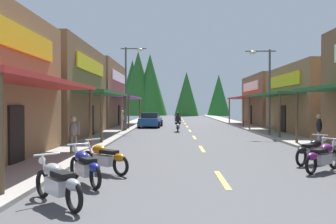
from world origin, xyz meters
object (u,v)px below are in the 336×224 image
object	(u,v)px
pedestrian_waiting	(319,129)
motorcycle_parked_left_2	(104,158)
motorcycle_parked_right_2	(323,156)
pedestrian_by_shop	(123,119)
pedestrian_browsing	(74,133)
streetlamp_right	(265,80)
motorcycle_parked_left_1	(85,166)
parked_car_curbside	(151,120)
motorcycle_parked_left_0	(58,182)
streetlamp_left	(129,78)
motorcycle_parked_right_3	(312,151)
rider_cruising_lead	(178,123)

from	to	relation	value
pedestrian_waiting	motorcycle_parked_left_2	bearing A→B (deg)	48.31
motorcycle_parked_right_2	pedestrian_by_shop	bearing A→B (deg)	78.47
pedestrian_browsing	streetlamp_right	bearing A→B (deg)	86.06
streetlamp_right	pedestrian_by_shop	distance (m)	11.16
streetlamp_right	pedestrian_waiting	bearing A→B (deg)	-86.01
motorcycle_parked_left_1	pedestrian_browsing	xyz separation A→B (m)	(-1.79, 5.07, 0.46)
streetlamp_right	parked_car_curbside	size ratio (longest dim) A/B	1.34
motorcycle_parked_right_2	pedestrian_browsing	size ratio (longest dim) A/B	1.03
motorcycle_parked_left_0	pedestrian_by_shop	distance (m)	19.63
streetlamp_left	motorcycle_parked_right_3	xyz separation A→B (m)	(8.46, -14.85, -3.83)
pedestrian_browsing	rider_cruising_lead	bearing A→B (deg)	115.65
motorcycle_parked_right_2	parked_car_curbside	world-z (taller)	parked_car_curbside
streetlamp_right	motorcycle_parked_right_2	bearing A→B (deg)	-96.89
streetlamp_left	streetlamp_right	world-z (taller)	streetlamp_left
streetlamp_left	motorcycle_parked_left_2	xyz separation A→B (m)	(1.35, -16.58, -3.83)
motorcycle_parked_left_2	pedestrian_browsing	size ratio (longest dim) A/B	1.08
motorcycle_parked_left_1	pedestrian_by_shop	xyz separation A→B (m)	(-1.63, 17.66, 0.51)
motorcycle_parked_right_2	pedestrian_browsing	distance (m)	9.47
rider_cruising_lead	pedestrian_by_shop	distance (m)	4.39
motorcycle_parked_left_0	streetlamp_left	bearing A→B (deg)	-40.52
motorcycle_parked_right_2	parked_car_curbside	xyz separation A→B (m)	(-6.90, 21.86, 0.20)
pedestrian_browsing	parked_car_curbside	world-z (taller)	pedestrian_browsing
pedestrian_browsing	parked_car_curbside	size ratio (longest dim) A/B	0.37
motorcycle_parked_right_2	motorcycle_parked_left_2	distance (m)	6.87
motorcycle_parked_left_1	pedestrian_browsing	size ratio (longest dim) A/B	1.10
streetlamp_right	pedestrian_browsing	world-z (taller)	streetlamp_right
motorcycle_parked_right_2	rider_cruising_lead	bearing A→B (deg)	64.64
rider_cruising_lead	pedestrian_by_shop	xyz separation A→B (m)	(-4.36, -0.42, 0.34)
streetlamp_left	motorcycle_parked_left_1	distance (m)	18.49
motorcycle_parked_right_3	rider_cruising_lead	bearing A→B (deg)	68.56
streetlamp_left	motorcycle_parked_right_2	bearing A→B (deg)	-63.15
rider_cruising_lead	pedestrian_waiting	distance (m)	12.96
pedestrian_by_shop	parked_car_curbside	world-z (taller)	pedestrian_by_shop
motorcycle_parked_left_1	pedestrian_waiting	world-z (taller)	pedestrian_waiting
streetlamp_left	motorcycle_parked_left_1	size ratio (longest dim) A/B	3.72
motorcycle_parked_right_2	motorcycle_parked_right_3	bearing A→B (deg)	39.81
motorcycle_parked_right_3	motorcycle_parked_left_0	distance (m)	8.98
pedestrian_by_shop	motorcycle_parked_left_2	bearing A→B (deg)	-73.49
motorcycle_parked_right_2	streetlamp_left	bearing A→B (deg)	76.51
motorcycle_parked_left_0	pedestrian_waiting	xyz separation A→B (m)	(9.16, 8.69, 0.51)
pedestrian_browsing	motorcycle_parked_left_0	bearing A→B (deg)	-31.31
streetlamp_left	streetlamp_right	size ratio (longest dim) A/B	1.14
pedestrian_by_shop	pedestrian_browsing	xyz separation A→B (m)	(-0.16, -12.59, -0.05)
motorcycle_parked_left_1	motorcycle_parked_left_2	xyz separation A→B (m)	(0.22, 1.47, 0.00)
streetlamp_left	motorcycle_parked_left_1	bearing A→B (deg)	-86.40
pedestrian_waiting	streetlamp_left	bearing A→B (deg)	-30.41
motorcycle_parked_right_3	pedestrian_by_shop	world-z (taller)	pedestrian_by_shop
pedestrian_browsing	pedestrian_waiting	xyz separation A→B (m)	(10.88, 1.72, 0.05)
motorcycle_parked_right_2	pedestrian_waiting	distance (m)	5.39
streetlamp_left	rider_cruising_lead	size ratio (longest dim) A/B	3.14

